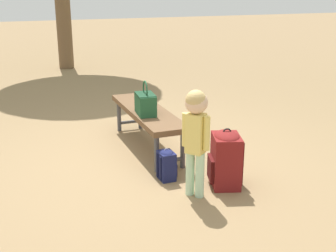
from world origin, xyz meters
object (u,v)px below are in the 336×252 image
(park_bench, at_px, (147,114))
(backpack_small, at_px, (166,164))
(handbag, at_px, (145,103))
(child_standing, at_px, (196,127))
(backpack_large, at_px, (226,157))

(park_bench, bearing_deg, backpack_small, -7.02)
(park_bench, distance_m, backpack_small, 0.94)
(handbag, height_order, child_standing, child_standing)
(park_bench, distance_m, backpack_large, 1.28)
(backpack_small, bearing_deg, handbag, 177.21)
(child_standing, xyz_separation_m, backpack_large, (-0.09, 0.35, -0.36))
(child_standing, height_order, backpack_large, child_standing)
(backpack_large, xyz_separation_m, backpack_small, (-0.32, -0.46, -0.12))
(park_bench, relative_size, backpack_large, 2.87)
(handbag, bearing_deg, child_standing, 3.66)
(park_bench, height_order, child_standing, child_standing)
(park_bench, xyz_separation_m, backpack_large, (1.22, 0.35, -0.12))
(park_bench, distance_m, handbag, 0.27)
(handbag, height_order, backpack_small, handbag)
(backpack_large, bearing_deg, handbag, -157.91)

